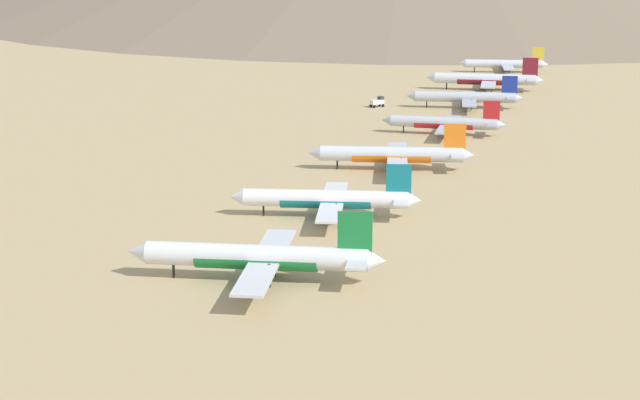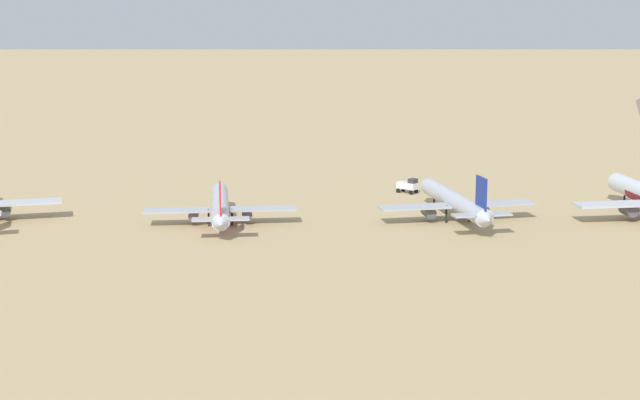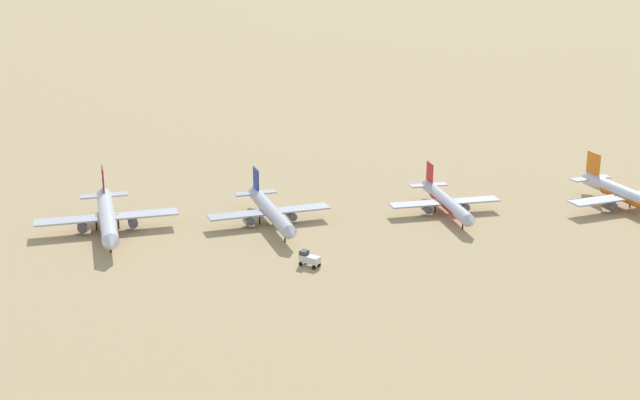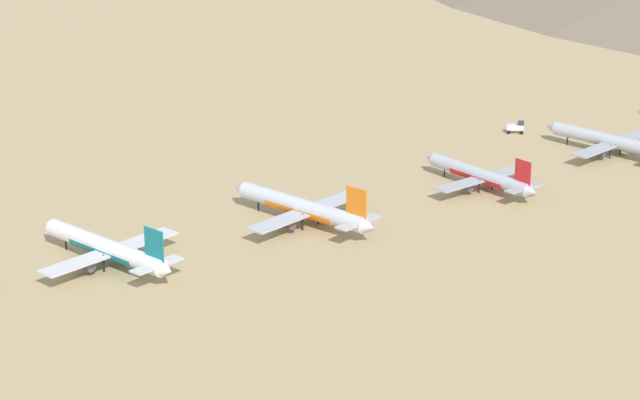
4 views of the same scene
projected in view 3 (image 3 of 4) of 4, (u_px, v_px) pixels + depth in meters
ground_plane at (456, 218)px, 258.88m from camera, size 1829.98×1829.98×0.00m
parked_jet_1 at (107, 217)px, 245.79m from camera, size 48.26×39.22×13.91m
parked_jet_2 at (270, 211)px, 251.83m from camera, size 43.34×35.10×12.53m
parked_jet_3 at (446, 202)px, 260.92m from camera, size 40.96×33.39×11.81m
parked_jet_4 at (629, 196)px, 264.26m from camera, size 46.97×38.14×13.55m
service_truck at (309, 258)px, 222.95m from camera, size 5.61×5.20×3.90m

